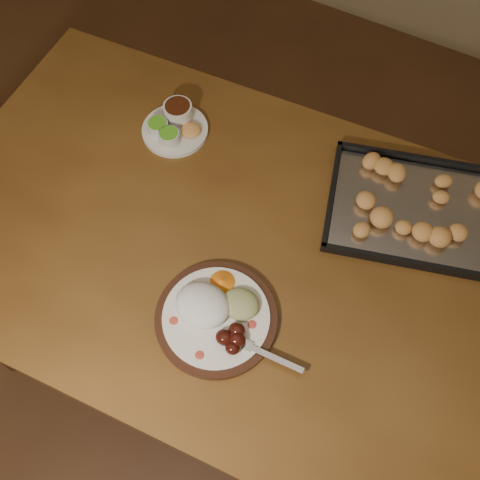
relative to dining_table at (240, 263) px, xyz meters
The scene contains 5 objects.
ground 0.71m from the dining_table, 120.68° to the right, with size 4.00×4.00×0.00m, color brown.
dining_table is the anchor object (origin of this frame).
dinner_plate 0.21m from the dining_table, 78.35° to the right, with size 0.34×0.26×0.06m.
condiment_saucer 0.39m from the dining_table, 145.00° to the left, with size 0.17×0.17×0.06m.
baking_tray 0.44m from the dining_table, 40.34° to the left, with size 0.48×0.41×0.04m.
Camera 1 is at (0.41, -0.26, 1.84)m, focal length 40.00 mm.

